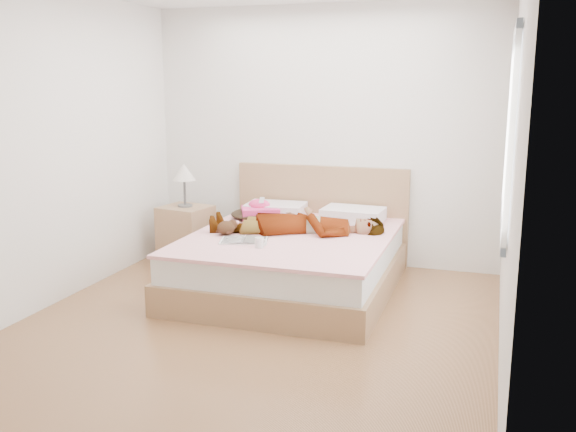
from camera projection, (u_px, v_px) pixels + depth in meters
The scene contains 11 objects.
ground at pixel (254, 326), 4.94m from camera, with size 4.00×4.00×0.00m, color #523519.
woman at pixel (298, 219), 5.83m from camera, with size 0.60×1.59×0.22m, color white.
hair at pixel (257, 213), 6.43m from camera, with size 0.48×0.59×0.09m, color black.
phone at pixel (262, 200), 6.33m from camera, with size 0.05×0.10×0.01m, color silver.
room_shell at pixel (510, 134), 4.37m from camera, with size 4.00×4.00×4.00m.
bed at pixel (294, 257), 5.84m from camera, with size 1.80×2.08×1.00m.
towel at pixel (260, 211), 6.35m from camera, with size 0.45×0.42×0.19m.
magazine at pixel (244, 240), 5.48m from camera, with size 0.46×0.36×0.02m.
coffee_mug at pixel (260, 242), 5.27m from camera, with size 0.11×0.08×0.09m.
plush_toy at pixel (227, 227), 5.70m from camera, with size 0.18×0.25×0.13m.
nightstand at pixel (186, 229), 6.65m from camera, with size 0.55×0.50×1.03m.
Camera 1 is at (1.70, -4.34, 1.86)m, focal length 40.00 mm.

